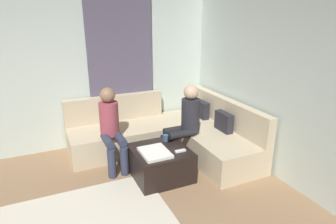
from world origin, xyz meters
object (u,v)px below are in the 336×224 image
(sectional_couch, at_px, (170,134))
(person_on_couch_back, at_px, (185,120))
(ottoman, at_px, (160,163))
(game_remote, at_px, (180,151))
(coffee_mug, at_px, (166,138))
(person_on_couch_side, at_px, (111,126))

(sectional_couch, xyz_separation_m, person_on_couch_back, (0.40, 0.06, 0.38))
(ottoman, relative_size, person_on_couch_back, 0.63)
(sectional_couch, relative_size, game_remote, 17.00)
(coffee_mug, relative_size, person_on_couch_back, 0.08)
(sectional_couch, xyz_separation_m, ottoman, (0.71, -0.48, -0.07))
(sectional_couch, height_order, ottoman, sectional_couch)
(person_on_couch_back, bearing_deg, ottoman, 120.03)
(game_remote, distance_m, person_on_couch_back, 0.63)
(game_remote, distance_m, person_on_couch_side, 1.08)
(game_remote, bearing_deg, person_on_couch_side, -134.51)
(coffee_mug, relative_size, game_remote, 0.63)
(ottoman, bearing_deg, person_on_couch_side, -136.43)
(ottoman, bearing_deg, sectional_couch, 145.77)
(sectional_couch, bearing_deg, ottoman, -34.23)
(sectional_couch, height_order, person_on_couch_side, person_on_couch_side)
(game_remote, bearing_deg, coffee_mug, -174.29)
(ottoman, distance_m, coffee_mug, 0.38)
(ottoman, height_order, coffee_mug, coffee_mug)
(sectional_couch, height_order, game_remote, sectional_couch)
(game_remote, relative_size, person_on_couch_back, 0.12)
(ottoman, relative_size, game_remote, 5.07)
(game_remote, relative_size, person_on_couch_side, 0.12)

